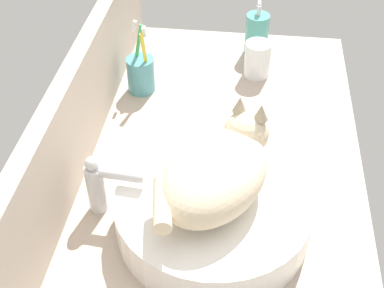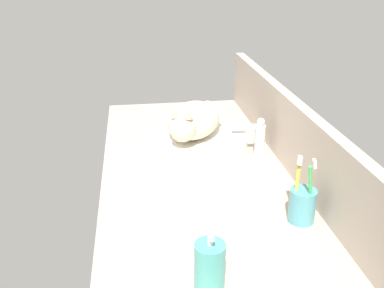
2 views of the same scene
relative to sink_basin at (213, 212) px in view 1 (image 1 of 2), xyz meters
The scene contains 8 objects.
ground_plane 9.86cm from the sink_basin, ahead, with size 135.10×62.87×4.00cm, color #B2A08E.
backsplash_panel 32.08cm from the sink_basin, 75.52° to the left, with size 135.10×3.60×22.86cm, color #AD9E8E.
sink_basin is the anchor object (origin of this frame).
cat 9.85cm from the sink_basin, 21.79° to the right, with size 30.08×25.99×14.00cm.
faucet 22.13cm from the sink_basin, 85.27° to the left, with size 3.72×11.86×13.60cm.
soap_dispenser 65.34cm from the sink_basin, ahead, with size 6.40×6.40×14.79cm.
toothbrush_cup 48.62cm from the sink_basin, 27.27° to the left, with size 6.91×6.91×18.71cm.
water_glass 54.14cm from the sink_basin, ahead, with size 6.87×6.87×9.48cm.
Camera 1 is at (-75.24, -4.89, 80.14)cm, focal length 50.00 mm.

